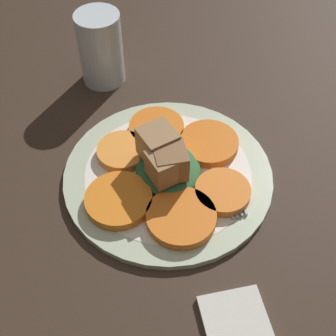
# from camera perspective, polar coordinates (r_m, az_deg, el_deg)

# --- Properties ---
(table_slab) EXTENTS (1.20, 1.20, 0.02)m
(table_slab) POSITION_cam_1_polar(r_m,az_deg,el_deg) (0.70, 0.00, -1.63)
(table_slab) COLOR #38281E
(table_slab) RESTS_ON ground
(plate) EXTENTS (0.31, 0.31, 0.01)m
(plate) POSITION_cam_1_polar(r_m,az_deg,el_deg) (0.69, 0.00, -0.85)
(plate) COLOR beige
(plate) RESTS_ON table_slab
(carrot_slice_0) EXTENTS (0.09, 0.09, 0.01)m
(carrot_slice_0) POSITION_cam_1_polar(r_m,az_deg,el_deg) (0.65, -6.04, -3.89)
(carrot_slice_0) COLOR orange
(carrot_slice_0) RESTS_ON plate
(carrot_slice_1) EXTENTS (0.10, 0.10, 0.01)m
(carrot_slice_1) POSITION_cam_1_polar(r_m,az_deg,el_deg) (0.63, 1.65, -6.00)
(carrot_slice_1) COLOR orange
(carrot_slice_1) RESTS_ON plate
(carrot_slice_2) EXTENTS (0.08, 0.08, 0.01)m
(carrot_slice_2) POSITION_cam_1_polar(r_m,az_deg,el_deg) (0.66, 6.68, -2.90)
(carrot_slice_2) COLOR orange
(carrot_slice_2) RESTS_ON plate
(carrot_slice_3) EXTENTS (0.09, 0.09, 0.01)m
(carrot_slice_3) POSITION_cam_1_polar(r_m,az_deg,el_deg) (0.72, 4.99, 3.04)
(carrot_slice_3) COLOR orange
(carrot_slice_3) RESTS_ON plate
(carrot_slice_4) EXTENTS (0.09, 0.09, 0.01)m
(carrot_slice_4) POSITION_cam_1_polar(r_m,az_deg,el_deg) (0.74, -1.11, 4.94)
(carrot_slice_4) COLOR orange
(carrot_slice_4) RESTS_ON plate
(carrot_slice_5) EXTENTS (0.08, 0.08, 0.01)m
(carrot_slice_5) POSITION_cam_1_polar(r_m,az_deg,el_deg) (0.70, -5.59, 2.03)
(carrot_slice_5) COLOR #F99438
(carrot_slice_5) RESTS_ON plate
(center_pile) EXTENTS (0.10, 0.09, 0.07)m
(center_pile) POSITION_cam_1_polar(r_m,az_deg,el_deg) (0.66, -0.26, 0.87)
(center_pile) COLOR #2D6033
(center_pile) RESTS_ON plate
(fork) EXTENTS (0.18, 0.04, 0.00)m
(fork) POSITION_cam_1_polar(r_m,az_deg,el_deg) (0.69, 5.93, -0.39)
(fork) COLOR #B2B2B7
(fork) RESTS_ON plate
(water_glass) EXTENTS (0.08, 0.08, 0.13)m
(water_glass) POSITION_cam_1_polar(r_m,az_deg,el_deg) (0.82, -8.21, 14.22)
(water_glass) COLOR silver
(water_glass) RESTS_ON table_slab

